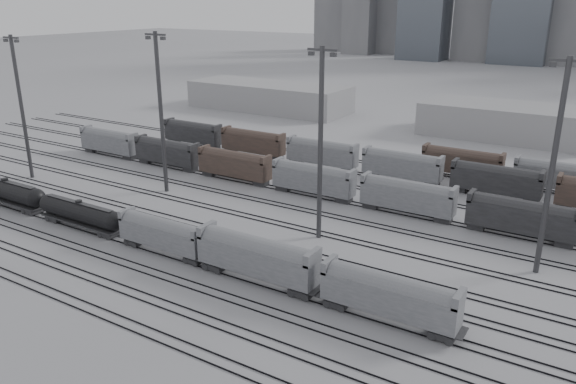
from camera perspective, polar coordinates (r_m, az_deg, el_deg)
The scene contains 15 objects.
ground at distance 68.71m, azimuth -4.05°, elevation -9.27°, with size 900.00×900.00×0.00m, color #BCBCC1.
tracks at distance 82.04m, azimuth 3.09°, elevation -4.28°, with size 220.00×71.50×0.16m.
tank_car_a at distance 103.16m, azimuth -26.68°, elevation 0.12°, with size 18.50×3.08×4.57m.
tank_car_b at distance 88.81m, azimuth -20.36°, elevation -2.00°, with size 17.13×2.85×4.23m.
hopper_car_a at distance 76.83m, azimuth -12.65°, elevation -4.03°, with size 13.67×2.72×4.89m.
hopper_car_b at distance 67.51m, azimuth -3.18°, elevation -6.43°, with size 15.96×3.17×5.71m.
hopper_car_c at distance 60.57m, azimuth 10.27°, elevation -10.15°, with size 14.97×2.97×5.35m.
light_mast_a at distance 115.58m, azimuth -25.48°, elevation 8.03°, with size 4.24×0.68×26.53m.
light_mast_b at distance 98.89m, azimuth -12.80°, elevation 8.14°, with size 4.41×0.71×27.55m.
light_mast_c at distance 76.65m, azimuth 3.32°, elevation 5.21°, with size 4.29×0.69×26.84m.
light_mast_d at distance 73.01m, azimuth 25.32°, elevation 2.56°, with size 4.25×0.68×26.59m.
bg_string_near at distance 90.47m, azimuth 12.02°, elevation -0.57°, with size 151.00×3.00×5.60m.
bg_string_mid at distance 102.81m, azimuth 20.36°, elevation 1.02°, with size 151.00×3.00×5.60m.
warehouse_left at distance 175.12m, azimuth -1.94°, elevation 9.67°, with size 50.00×18.00×8.00m, color #9A9A9C.
warehouse_mid at distance 148.84m, azimuth 21.29°, elevation 6.71°, with size 40.00×18.00×8.00m, color #9A9A9C.
Camera 1 is at (35.81, -48.78, 32.55)m, focal length 35.00 mm.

